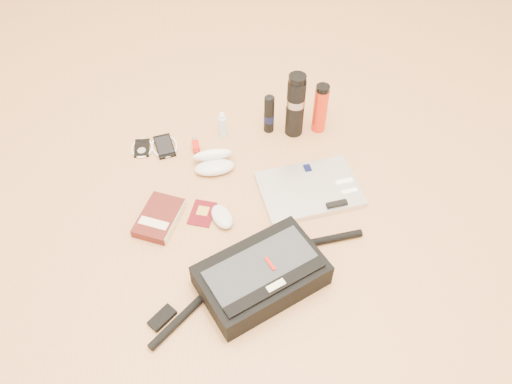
{
  "coord_description": "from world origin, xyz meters",
  "views": [
    {
      "loc": [
        -0.1,
        -1.03,
        1.43
      ],
      "look_at": [
        0.05,
        0.11,
        0.06
      ],
      "focal_mm": 35.0,
      "sensor_mm": 36.0,
      "label": 1
    }
  ],
  "objects_px": {
    "laptop": "(310,189)",
    "thermos_black": "(295,105)",
    "book": "(159,218)",
    "messenger_bag": "(261,276)",
    "thermos_red": "(320,108)"
  },
  "relations": [
    {
      "from": "messenger_bag",
      "to": "thermos_red",
      "type": "bearing_deg",
      "value": 40.2
    },
    {
      "from": "thermos_black",
      "to": "laptop",
      "type": "bearing_deg",
      "value": -89.48
    },
    {
      "from": "thermos_black",
      "to": "thermos_red",
      "type": "xyz_separation_m",
      "value": [
        0.11,
        0.01,
        -0.03
      ]
    },
    {
      "from": "book",
      "to": "laptop",
      "type": "bearing_deg",
      "value": 31.62
    },
    {
      "from": "book",
      "to": "thermos_red",
      "type": "bearing_deg",
      "value": 56.2
    },
    {
      "from": "laptop",
      "to": "book",
      "type": "bearing_deg",
      "value": 179.25
    },
    {
      "from": "messenger_bag",
      "to": "laptop",
      "type": "bearing_deg",
      "value": 33.04
    },
    {
      "from": "book",
      "to": "thermos_red",
      "type": "xyz_separation_m",
      "value": [
        0.66,
        0.4,
        0.09
      ]
    },
    {
      "from": "book",
      "to": "thermos_black",
      "type": "distance_m",
      "value": 0.7
    },
    {
      "from": "laptop",
      "to": "thermos_black",
      "type": "distance_m",
      "value": 0.36
    },
    {
      "from": "laptop",
      "to": "book",
      "type": "xyz_separation_m",
      "value": [
        -0.56,
        -0.07,
        0.0
      ]
    },
    {
      "from": "messenger_bag",
      "to": "book",
      "type": "height_order",
      "value": "messenger_bag"
    },
    {
      "from": "messenger_bag",
      "to": "thermos_red",
      "type": "distance_m",
      "value": 0.78
    },
    {
      "from": "messenger_bag",
      "to": "book",
      "type": "xyz_separation_m",
      "value": [
        -0.32,
        0.3,
        -0.03
      ]
    },
    {
      "from": "laptop",
      "to": "thermos_black",
      "type": "relative_size",
      "value": 1.39
    }
  ]
}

